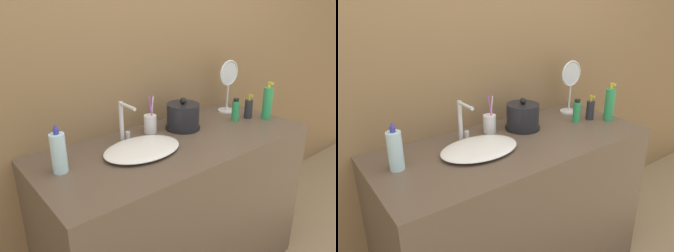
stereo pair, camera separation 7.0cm
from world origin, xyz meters
The scene contains 11 objects.
wall_back centered at (0.00, 0.66, 1.30)m, with size 6.00×0.04×2.60m.
vanity_counter centered at (0.00, 0.32, 0.45)m, with size 1.49×0.64×0.91m.
sink_basin centered at (-0.22, 0.32, 0.93)m, with size 0.40×0.28×0.04m.
faucet centered at (-0.22, 0.49, 1.03)m, with size 0.06×0.14×0.21m.
electric_kettle centered at (0.14, 0.44, 0.98)m, with size 0.20×0.20×0.18m.
toothbrush_cup centered at (-0.04, 0.50, 0.96)m, with size 0.07×0.07×0.22m.
lotion_bottle centered at (0.58, 0.31, 0.97)m, with size 0.05×0.05×0.15m.
shampoo_bottle centered at (0.65, 0.24, 1.01)m, with size 0.06×0.06×0.23m.
mouthwash_bottle centered at (-0.61, 0.39, 1.00)m, with size 0.06×0.06×0.22m.
hand_cream_bottle centered at (0.48, 0.33, 0.98)m, with size 0.04×0.04×0.14m.
vanity_mirror centered at (0.57, 0.49, 1.10)m, with size 0.17×0.12×0.34m.
Camera 1 is at (-1.04, -0.87, 1.60)m, focal length 35.00 mm.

